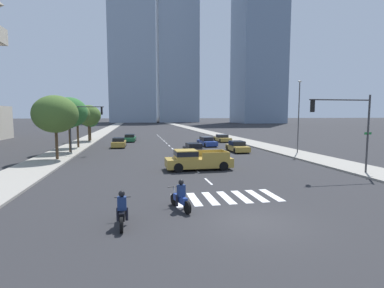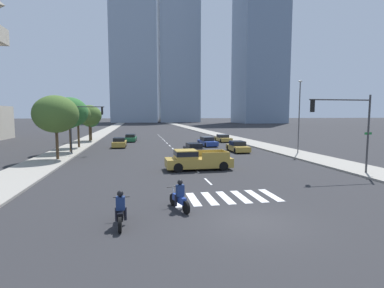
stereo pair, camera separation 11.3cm
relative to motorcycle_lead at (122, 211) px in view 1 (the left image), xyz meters
The scene contains 25 objects.
ground_plane 5.52m from the motorcycle_lead, ahead, with size 800.00×800.00×0.00m, color #28282B.
sidewalk_east 34.89m from the motorcycle_lead, 57.31° to the left, with size 4.00×260.00×0.15m, color gray.
sidewalk_west 30.42m from the motorcycle_lead, 105.13° to the left, with size 4.00×260.00×0.15m, color gray.
crosswalk_near 6.31m from the motorcycle_lead, 29.83° to the left, with size 5.85×2.57×0.01m.
lane_divider_center 31.61m from the motorcycle_lead, 80.06° to the left, with size 0.14×50.00×0.01m.
motorcycle_lead is the anchor object (origin of this frame).
motorcycle_trailing 3.08m from the motorcycle_lead, 30.07° to the left, with size 0.91×2.02×1.49m.
pickup_truck 12.83m from the motorcycle_lead, 64.82° to the left, with size 5.52×2.18×1.67m.
sedan_blue_0 31.61m from the motorcycle_lead, 69.90° to the left, with size 2.16×4.77×1.33m.
sedan_black_1 21.42m from the motorcycle_lead, 70.77° to the left, with size 1.98×4.37×1.35m.
sedan_gold_2 38.94m from the motorcycle_lead, 67.17° to the left, with size 2.04×4.35×1.22m.
sedan_green_3 39.23m from the motorcycle_lead, 90.56° to the left, with size 2.08×4.90×1.27m.
sedan_gold_4 30.39m from the motorcycle_lead, 93.33° to the left, with size 1.91×4.28×1.36m.
sedan_gold_5 25.96m from the motorcycle_lead, 59.95° to the left, with size 1.93×4.57×1.31m.
traffic_signal_near 17.99m from the motorcycle_lead, 24.25° to the left, with size 5.29×0.28×5.90m.
traffic_signal_far 24.29m from the motorcycle_lead, 102.85° to the left, with size 4.06×0.28×5.73m.
street_lamp_east 27.33m from the motorcycle_lead, 44.80° to the left, with size 0.50×0.24×8.32m.
street_tree_nearest 20.61m from the motorcycle_lead, 110.68° to the left, with size 4.34×4.34×6.32m.
street_tree_second 26.34m from the motorcycle_lead, 105.93° to the left, with size 4.22×4.22×6.49m.
street_tree_third 31.02m from the motorcycle_lead, 103.42° to the left, with size 3.36×3.36×5.95m.
street_tree_fourth 40.28m from the motorcycle_lead, 100.25° to the left, with size 4.06×4.06×6.05m.
street_tree_fifth 41.73m from the motorcycle_lead, 99.88° to the left, with size 2.97×2.97×4.84m.
office_tower_left_skyline 179.95m from the motorcycle_lead, 90.25° to the left, with size 27.48×20.76×85.68m.
office_tower_center_skyline 188.08m from the motorcycle_lead, 81.33° to the left, with size 24.71×25.40×112.62m.
office_tower_right_skyline 170.80m from the motorcycle_lead, 64.79° to the left, with size 24.65×25.32×115.64m.
Camera 1 is at (-4.84, -11.44, 4.55)m, focal length 27.45 mm.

